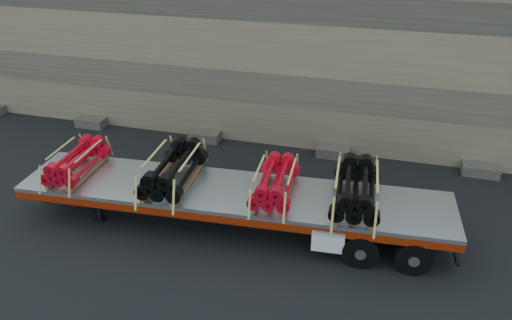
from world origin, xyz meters
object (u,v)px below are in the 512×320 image
(bundle_midfront, at_px, (173,170))
(bundle_rear, at_px, (356,189))
(trailer, at_px, (233,208))
(bundle_front, at_px, (77,162))
(bundle_midrear, at_px, (275,183))

(bundle_midfront, distance_m, bundle_rear, 5.01)
(trailer, relative_size, bundle_rear, 4.88)
(bundle_midfront, bearing_deg, bundle_front, 180.00)
(bundle_front, xyz_separation_m, bundle_midrear, (5.82, 0.40, 0.00))
(bundle_front, xyz_separation_m, bundle_rear, (7.95, 0.55, 0.06))
(trailer, height_order, bundle_rear, bundle_rear)
(bundle_midrear, distance_m, bundle_rear, 2.13)
(trailer, xyz_separation_m, bundle_front, (-4.62, -0.32, 0.98))
(bundle_front, relative_size, bundle_midfront, 0.85)
(bundle_rear, bearing_deg, bundle_front, -180.00)
(bundle_midrear, relative_size, bundle_rear, 0.88)
(bundle_midrear, bearing_deg, bundle_front, -180.00)
(trailer, distance_m, bundle_midfront, 1.98)
(trailer, xyz_separation_m, bundle_midfront, (-1.68, -0.12, 1.04))
(bundle_front, relative_size, bundle_rear, 0.87)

